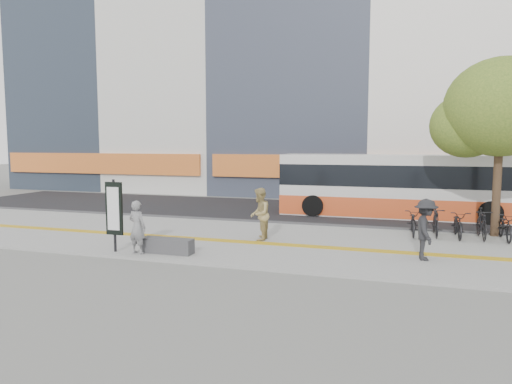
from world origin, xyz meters
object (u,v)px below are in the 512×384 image
(street_tree, at_px, (500,110))
(bench, at_px, (167,246))
(bus, at_px, (398,188))
(pedestrian_tan, at_px, (260,214))
(seated_woman, at_px, (137,227))
(pedestrian_dark, at_px, (426,230))
(signboard, at_px, (114,210))

(street_tree, bearing_deg, bench, -148.38)
(bus, distance_m, pedestrian_tan, 8.28)
(seated_woman, relative_size, pedestrian_dark, 0.92)
(signboard, bearing_deg, pedestrian_tan, 39.16)
(bench, relative_size, bus, 0.15)
(bus, distance_m, pedestrian_dark, 8.28)
(signboard, height_order, pedestrian_tan, signboard)
(bench, relative_size, pedestrian_tan, 0.90)
(signboard, xyz_separation_m, pedestrian_dark, (8.91, 1.79, -0.42))
(signboard, relative_size, seated_woman, 1.38)
(bench, distance_m, pedestrian_dark, 7.48)
(street_tree, distance_m, bus, 5.89)
(bench, bearing_deg, seated_woman, -157.43)
(seated_woman, distance_m, pedestrian_dark, 8.31)
(bus, bearing_deg, signboard, -128.70)
(seated_woman, relative_size, pedestrian_tan, 0.90)
(bus, bearing_deg, pedestrian_dark, -83.80)
(bench, bearing_deg, street_tree, 31.62)
(bench, bearing_deg, pedestrian_tan, 52.41)
(bench, distance_m, signboard, 1.94)
(seated_woman, bearing_deg, bus, -116.67)
(pedestrian_tan, bearing_deg, seated_woman, -50.03)
(street_tree, height_order, pedestrian_tan, street_tree)
(bench, xyz_separation_m, bus, (6.41, 9.70, 1.07))
(bus, bearing_deg, bench, -123.48)
(bench, relative_size, street_tree, 0.25)
(street_tree, xyz_separation_m, bus, (-3.37, 3.68, -3.14))
(bench, bearing_deg, pedestrian_dark, 11.48)
(street_tree, relative_size, pedestrian_tan, 3.55)
(signboard, relative_size, bus, 0.21)
(street_tree, relative_size, seated_woman, 3.96)
(street_tree, height_order, bus, street_tree)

